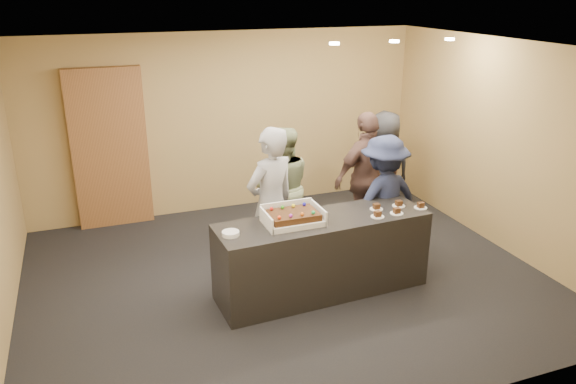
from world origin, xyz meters
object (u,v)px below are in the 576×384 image
object	(u,v)px
cake_box	(292,219)
person_dark_suit	(384,165)
person_server_grey	(271,205)
storage_cabinet	(110,149)
sheet_cake	(293,215)
person_brown_extra	(367,177)
serving_counter	(322,256)
plate_stack	(231,233)
person_sage_man	(283,187)
person_navy_man	(383,199)

from	to	relation	value
cake_box	person_dark_suit	xyz separation A→B (m)	(2.10, 1.71, -0.13)
person_server_grey	storage_cabinet	bearing A→B (deg)	-76.57
sheet_cake	person_dark_suit	world-z (taller)	person_dark_suit
cake_box	storage_cabinet	bearing A→B (deg)	120.71
storage_cabinet	sheet_cake	distance (m)	3.31
storage_cabinet	person_brown_extra	xyz separation A→B (m)	(3.17, -1.73, -0.25)
serving_counter	plate_stack	world-z (taller)	plate_stack
person_brown_extra	person_dark_suit	bearing A→B (deg)	-147.49
serving_counter	sheet_cake	bearing A→B (deg)	177.24
person_sage_man	person_brown_extra	world-z (taller)	person_brown_extra
person_server_grey	person_sage_man	xyz separation A→B (m)	(0.46, 0.85, -0.12)
cake_box	person_brown_extra	size ratio (longest dim) A/B	0.35
serving_counter	person_brown_extra	world-z (taller)	person_brown_extra
sheet_cake	person_brown_extra	xyz separation A→B (m)	(1.49, 1.12, -0.11)
sheet_cake	person_server_grey	bearing A→B (deg)	96.88
person_navy_man	person_brown_extra	distance (m)	0.64
storage_cabinet	plate_stack	world-z (taller)	storage_cabinet
cake_box	sheet_cake	bearing A→B (deg)	-90.84
storage_cabinet	person_sage_man	bearing A→B (deg)	-35.19
person_server_grey	cake_box	bearing A→B (deg)	75.67
plate_stack	person_brown_extra	distance (m)	2.50
person_sage_man	person_navy_man	world-z (taller)	person_navy_man
serving_counter	storage_cabinet	distance (m)	3.57
sheet_cake	person_brown_extra	bearing A→B (deg)	36.93
plate_stack	person_server_grey	xyz separation A→B (m)	(0.64, 0.61, 0.00)
storage_cabinet	person_server_grey	bearing A→B (deg)	-55.03
serving_counter	plate_stack	distance (m)	1.17
storage_cabinet	plate_stack	xyz separation A→B (m)	(0.97, -2.92, -0.22)
sheet_cake	person_brown_extra	distance (m)	1.87
cake_box	person_brown_extra	bearing A→B (deg)	36.37
person_navy_man	person_dark_suit	bearing A→B (deg)	-128.53
sheet_cake	plate_stack	world-z (taller)	sheet_cake
serving_counter	storage_cabinet	size ratio (longest dim) A/B	1.05
person_navy_man	person_brown_extra	world-z (taller)	person_brown_extra
plate_stack	person_server_grey	bearing A→B (deg)	43.48
person_brown_extra	person_dark_suit	xyz separation A→B (m)	(0.61, 0.61, -0.08)
person_sage_man	sheet_cake	bearing A→B (deg)	80.73
person_server_grey	person_navy_man	size ratio (longest dim) A/B	1.14
person_server_grey	plate_stack	bearing A→B (deg)	21.94
person_server_grey	person_brown_extra	world-z (taller)	person_server_grey
cake_box	person_server_grey	distance (m)	0.52
plate_stack	person_dark_suit	size ratio (longest dim) A/B	0.11
person_server_grey	person_navy_man	world-z (taller)	person_server_grey
plate_stack	person_navy_man	bearing A→B (deg)	14.95
sheet_cake	person_server_grey	xyz separation A→B (m)	(-0.07, 0.54, -0.07)
serving_counter	storage_cabinet	world-z (taller)	storage_cabinet
serving_counter	person_server_grey	xyz separation A→B (m)	(-0.42, 0.54, 0.47)
serving_counter	sheet_cake	size ratio (longest dim) A/B	4.54
sheet_cake	person_server_grey	distance (m)	0.55
sheet_cake	person_dark_suit	xyz separation A→B (m)	(2.10, 1.73, -0.19)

